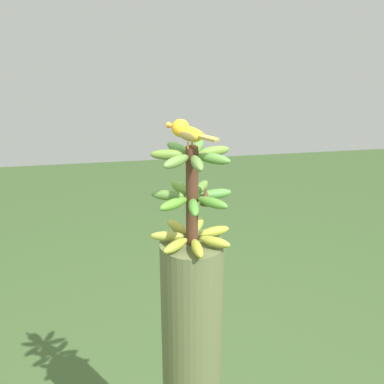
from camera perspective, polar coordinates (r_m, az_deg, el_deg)
banana_bunch at (r=1.85m, az=0.03°, el=-0.48°), size 0.27×0.28×0.34m
perched_bird at (r=1.77m, az=-0.58°, el=6.02°), size 0.16×0.15×0.08m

